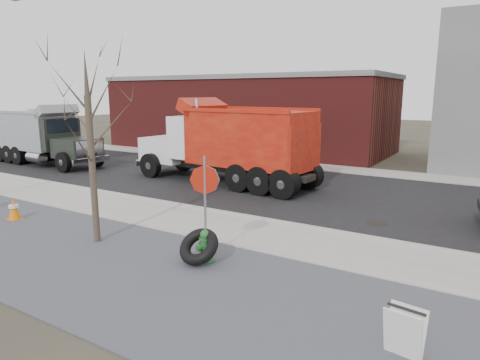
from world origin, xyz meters
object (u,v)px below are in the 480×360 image
Objects in this scene: fire_hydrant at (205,247)px; truck_tire at (199,247)px; dump_truck_grey at (44,134)px; stop_sign at (205,190)px; sandwich_board at (404,332)px; dump_truck_red_b at (228,141)px.

truck_tire reaches higher than fire_hydrant.
truck_tire is 18.05m from dump_truck_grey.
fire_hydrant is 0.82× the size of truck_tire.
fire_hydrant is 1.41m from stop_sign.
stop_sign is at bearing 78.83° from truck_tire.
dump_truck_grey is (-16.50, 7.20, 1.29)m from truck_tire.
sandwich_board is 0.11× the size of dump_truck_grey.
dump_truck_red_b reaches higher than sandwich_board.
sandwich_board is 0.09× the size of dump_truck_red_b.
truck_tire is at bearing 123.30° from dump_truck_red_b.
fire_hydrant is 18.04m from dump_truck_grey.
truck_tire is 0.11× the size of dump_truck_red_b.
stop_sign is at bearing 129.82° from fire_hydrant.
truck_tire is at bearing -87.69° from fire_hydrant.
dump_truck_red_b is (-9.50, 9.57, 1.49)m from sandwich_board.
dump_truck_grey is (-16.56, 7.03, 1.35)m from fire_hydrant.
stop_sign is 3.20× the size of sandwich_board.
truck_tire is at bearing 173.60° from sandwich_board.
dump_truck_red_b reaches higher than fire_hydrant.
stop_sign reaches higher than truck_tire.
dump_truck_grey is (-11.96, -1.04, -0.20)m from dump_truck_red_b.
fire_hydrant is 0.09× the size of dump_truck_red_b.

